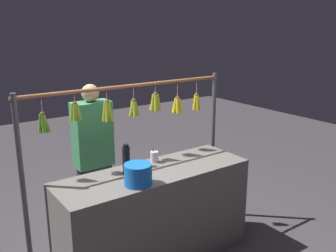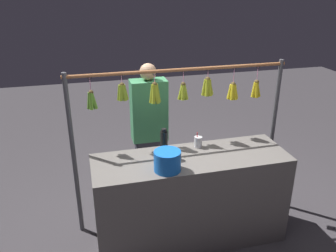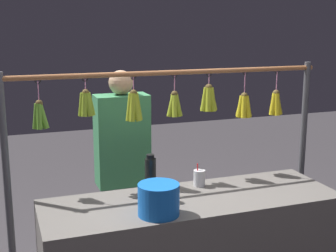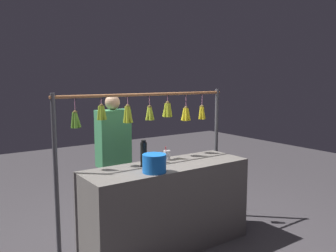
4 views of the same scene
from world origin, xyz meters
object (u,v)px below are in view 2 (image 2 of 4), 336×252
at_px(water_bottle, 164,143).
at_px(blue_bucket, 167,161).
at_px(drink_cup, 198,142).
at_px(vendor_person, 149,136).

relative_size(water_bottle, blue_bucket, 1.20).
distance_m(blue_bucket, drink_cup, 0.53).
distance_m(water_bottle, drink_cup, 0.39).
bearing_deg(drink_cup, vendor_person, -58.63).
relative_size(blue_bucket, vendor_person, 0.14).
bearing_deg(vendor_person, blue_bucket, 87.64).
bearing_deg(water_bottle, drink_cup, -162.99).
xyz_separation_m(water_bottle, vendor_person, (-0.01, -0.69, -0.24)).
bearing_deg(blue_bucket, vendor_person, -92.36).
distance_m(drink_cup, vendor_person, 0.70).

